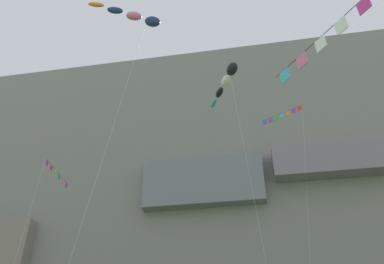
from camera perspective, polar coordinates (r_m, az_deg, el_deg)
cliff_face at (r=72.09m, az=3.35°, el=-12.96°), size 180.00×31.40×55.53m
kite_banner_near_cliff at (r=40.22m, az=-18.98°, el=-6.87°), size 0.85×8.09×20.30m
kite_windsock_mid_right at (r=37.37m, az=4.83°, el=7.28°), size 4.67×8.52×26.76m
kite_banner_far_right at (r=45.87m, az=12.76°, el=1.29°), size 4.49×4.92×29.10m
kite_windsock_high_center at (r=38.14m, az=-7.97°, el=15.81°), size 6.33×5.59×31.52m
kite_banner_far_left at (r=18.21m, az=19.15°, el=12.46°), size 4.48×5.60×14.91m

